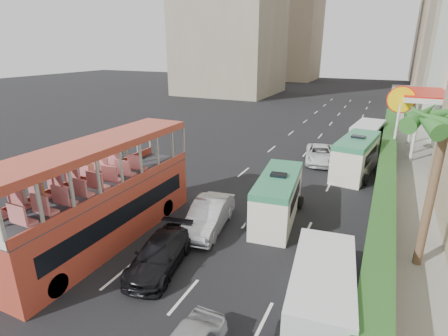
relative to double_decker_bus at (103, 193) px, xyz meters
The scene contains 14 objects.
ground_plane 6.51m from the double_decker_bus, ahead, with size 200.00×200.00×0.00m, color black.
double_decker_bus is the anchor object (origin of this frame).
car_silver_lane_a 5.68m from the double_decker_bus, 38.02° to the left, with size 1.64×4.71×1.55m, color silver.
car_black 4.53m from the double_decker_bus, 11.90° to the right, with size 1.83×4.50×1.31m, color black.
van_asset 18.62m from the double_decker_bus, 67.05° to the left, with size 2.27×4.91×1.37m, color silver.
minibus_near 9.07m from the double_decker_bus, 39.50° to the left, with size 1.92×5.76×2.55m, color silver.
minibus_far 18.29m from the double_decker_bus, 56.48° to the left, with size 2.11×6.32×2.80m, color silver.
panel_van_near 10.66m from the double_decker_bus, ahead, with size 2.05×5.13×2.05m, color silver.
panel_van_far 25.79m from the double_decker_bus, 66.37° to the left, with size 2.26×5.65×2.26m, color silver.
sidewalk 29.26m from the double_decker_bus, 59.04° to the left, with size 6.00×120.00×0.18m, color #99968C.
kerb_wall 18.66m from the double_decker_bus, 48.93° to the left, with size 0.30×44.00×1.00m, color silver.
hedge 18.60m from the double_decker_bus, 48.93° to the left, with size 1.10×44.00×0.70m, color #2D6626.
palm_tree 14.39m from the double_decker_bus, 16.16° to the left, with size 0.36×0.36×6.40m, color brown.
shell_station 28.02m from the double_decker_bus, 55.18° to the left, with size 6.50×8.00×5.50m, color silver.
Camera 1 is at (5.70, -11.36, 9.16)m, focal length 28.00 mm.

